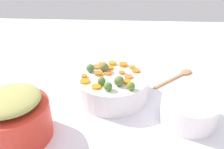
# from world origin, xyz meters

# --- Properties ---
(tabletop) EXTENTS (2.40, 2.40, 0.02)m
(tabletop) POSITION_xyz_m (0.00, 0.00, 0.01)
(tabletop) COLOR white
(tabletop) RESTS_ON ground
(serving_bowl_carrots) EXTENTS (0.30, 0.30, 0.10)m
(serving_bowl_carrots) POSITION_xyz_m (0.04, -0.02, 0.07)
(serving_bowl_carrots) COLOR white
(serving_bowl_carrots) RESTS_ON tabletop
(metal_pot) EXTENTS (0.23, 0.23, 0.13)m
(metal_pot) POSITION_xyz_m (-0.26, -0.28, 0.08)
(metal_pot) COLOR red
(metal_pot) RESTS_ON tabletop
(stuffing_mound) EXTENTS (0.19, 0.19, 0.04)m
(stuffing_mound) POSITION_xyz_m (-0.26, -0.28, 0.17)
(stuffing_mound) COLOR tan
(stuffing_mound) RESTS_ON metal_pot
(carrot_slice_0) EXTENTS (0.04, 0.04, 0.01)m
(carrot_slice_0) POSITION_xyz_m (-0.02, 0.09, 0.12)
(carrot_slice_0) COLOR orange
(carrot_slice_0) RESTS_ON serving_bowl_carrots
(carrot_slice_1) EXTENTS (0.04, 0.04, 0.01)m
(carrot_slice_1) POSITION_xyz_m (0.12, 0.06, 0.12)
(carrot_slice_1) COLOR orange
(carrot_slice_1) RESTS_ON serving_bowl_carrots
(carrot_slice_2) EXTENTS (0.04, 0.04, 0.01)m
(carrot_slice_2) POSITION_xyz_m (0.10, -0.07, 0.12)
(carrot_slice_2) COLOR orange
(carrot_slice_2) RESTS_ON serving_bowl_carrots
(carrot_slice_3) EXTENTS (0.05, 0.05, 0.01)m
(carrot_slice_3) POSITION_xyz_m (-0.07, -0.07, 0.12)
(carrot_slice_3) COLOR orange
(carrot_slice_3) RESTS_ON serving_bowl_carrots
(carrot_slice_4) EXTENTS (0.03, 0.03, 0.01)m
(carrot_slice_4) POSITION_xyz_m (0.02, 0.05, 0.12)
(carrot_slice_4) COLOR orange
(carrot_slice_4) RESTS_ON serving_bowl_carrots
(carrot_slice_5) EXTENTS (0.05, 0.05, 0.01)m
(carrot_slice_5) POSITION_xyz_m (0.13, 0.03, 0.12)
(carrot_slice_5) COLOR orange
(carrot_slice_5) RESTS_ON serving_bowl_carrots
(carrot_slice_6) EXTENTS (0.05, 0.05, 0.01)m
(carrot_slice_6) POSITION_xyz_m (0.10, -0.02, 0.12)
(carrot_slice_6) COLOR orange
(carrot_slice_6) RESTS_ON serving_bowl_carrots
(carrot_slice_7) EXTENTS (0.03, 0.03, 0.01)m
(carrot_slice_7) POSITION_xyz_m (0.07, 0.01, 0.12)
(carrot_slice_7) COLOR orange
(carrot_slice_7) RESTS_ON serving_bowl_carrots
(carrot_slice_8) EXTENTS (0.03, 0.03, 0.01)m
(carrot_slice_8) POSITION_xyz_m (0.02, -0.00, 0.12)
(carrot_slice_8) COLOR orange
(carrot_slice_8) RESTS_ON serving_bowl_carrots
(carrot_slice_9) EXTENTS (0.04, 0.04, 0.01)m
(carrot_slice_9) POSITION_xyz_m (-0.02, -0.01, 0.12)
(carrot_slice_9) COLOR orange
(carrot_slice_9) RESTS_ON serving_bowl_carrots
(carrot_slice_10) EXTENTS (0.04, 0.04, 0.01)m
(carrot_slice_10) POSITION_xyz_m (0.08, 0.08, 0.12)
(carrot_slice_10) COLOR orange
(carrot_slice_10) RESTS_ON serving_bowl_carrots
(carrot_slice_11) EXTENTS (0.03, 0.03, 0.01)m
(carrot_slice_11) POSITION_xyz_m (-0.08, -0.04, 0.12)
(carrot_slice_11) COLOR orange
(carrot_slice_11) RESTS_ON serving_bowl_carrots
(carrot_slice_12) EXTENTS (0.05, 0.05, 0.01)m
(carrot_slice_12) POSITION_xyz_m (-0.02, -0.11, 0.12)
(carrot_slice_12) COLOR orange
(carrot_slice_12) RESTS_ON serving_bowl_carrots
(carrot_slice_13) EXTENTS (0.03, 0.03, 0.01)m
(carrot_slice_13) POSITION_xyz_m (0.07, -0.04, 0.12)
(carrot_slice_13) COLOR orange
(carrot_slice_13) RESTS_ON serving_bowl_carrots
(carrot_slice_14) EXTENTS (0.05, 0.05, 0.01)m
(carrot_slice_14) POSITION_xyz_m (-0.04, 0.06, 0.12)
(carrot_slice_14) COLOR orange
(carrot_slice_14) RESTS_ON serving_bowl_carrots
(carrot_slice_15) EXTENTS (0.05, 0.05, 0.01)m
(carrot_slice_15) POSITION_xyz_m (0.03, 0.09, 0.12)
(carrot_slice_15) COLOR orange
(carrot_slice_15) RESTS_ON serving_bowl_carrots
(brussels_sprout_0) EXTENTS (0.04, 0.04, 0.04)m
(brussels_sprout_0) POSITION_xyz_m (0.07, -0.09, 0.14)
(brussels_sprout_0) COLOR #5D7132
(brussels_sprout_0) RESTS_ON serving_bowl_carrots
(brussels_sprout_1) EXTENTS (0.03, 0.03, 0.03)m
(brussels_sprout_1) POSITION_xyz_m (0.11, -0.12, 0.13)
(brussels_sprout_1) COLOR #587C28
(brussels_sprout_1) RESTS_ON serving_bowl_carrots
(brussels_sprout_2) EXTENTS (0.03, 0.03, 0.03)m
(brussels_sprout_2) POSITION_xyz_m (0.00, -0.09, 0.13)
(brussels_sprout_2) COLOR #4F712F
(brussels_sprout_2) RESTS_ON serving_bowl_carrots
(brussels_sprout_3) EXTENTS (0.03, 0.03, 0.03)m
(brussels_sprout_3) POSITION_xyz_m (-0.06, 0.02, 0.13)
(brussels_sprout_3) COLOR #4B7A37
(brussels_sprout_3) RESTS_ON serving_bowl_carrots
(brussels_sprout_4) EXTENTS (0.04, 0.04, 0.04)m
(brussels_sprout_4) POSITION_xyz_m (-0.00, 0.02, 0.14)
(brussels_sprout_4) COLOR #5F6D36
(brussels_sprout_4) RESTS_ON serving_bowl_carrots
(brussels_sprout_5) EXTENTS (0.03, 0.03, 0.03)m
(brussels_sprout_5) POSITION_xyz_m (0.03, -0.12, 0.13)
(brussels_sprout_5) COLOR #4A7F2B
(brussels_sprout_5) RESTS_ON serving_bowl_carrots
(wooden_spoon) EXTENTS (0.23, 0.21, 0.01)m
(wooden_spoon) POSITION_xyz_m (0.36, 0.18, 0.03)
(wooden_spoon) COLOR #B6794C
(wooden_spoon) RESTS_ON tabletop
(casserole_dish) EXTENTS (0.20, 0.20, 0.09)m
(casserole_dish) POSITION_xyz_m (0.32, -0.16, 0.07)
(casserole_dish) COLOR white
(casserole_dish) RESTS_ON tabletop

